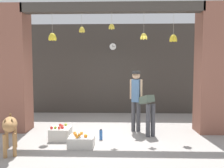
{
  "coord_description": "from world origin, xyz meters",
  "views": [
    {
      "loc": [
        0.18,
        -5.48,
        1.68
      ],
      "look_at": [
        0.0,
        0.4,
        1.27
      ],
      "focal_mm": 35.0,
      "sensor_mm": 36.0,
      "label": 1
    }
  ],
  "objects_px": {
    "shopkeeper": "(136,96)",
    "fruit_crate_oranges": "(81,141)",
    "wall_clock": "(113,47)",
    "water_bottle": "(101,135)",
    "worker_stooping": "(146,107)",
    "fruit_crate_apples": "(61,133)",
    "dog": "(10,126)"
  },
  "relations": [
    {
      "from": "shopkeeper",
      "to": "fruit_crate_oranges",
      "type": "distance_m",
      "value": 1.93
    },
    {
      "from": "fruit_crate_oranges",
      "to": "wall_clock",
      "type": "relative_size",
      "value": 2.09
    },
    {
      "from": "water_bottle",
      "to": "worker_stooping",
      "type": "bearing_deg",
      "value": 22.92
    },
    {
      "from": "fruit_crate_oranges",
      "to": "water_bottle",
      "type": "bearing_deg",
      "value": 50.15
    },
    {
      "from": "worker_stooping",
      "to": "shopkeeper",
      "type": "bearing_deg",
      "value": 112.74
    },
    {
      "from": "shopkeeper",
      "to": "fruit_crate_apples",
      "type": "xyz_separation_m",
      "value": [
        -1.84,
        -0.75,
        -0.8
      ]
    },
    {
      "from": "dog",
      "to": "wall_clock",
      "type": "bearing_deg",
      "value": 129.88
    },
    {
      "from": "worker_stooping",
      "to": "wall_clock",
      "type": "distance_m",
      "value": 3.31
    },
    {
      "from": "dog",
      "to": "water_bottle",
      "type": "xyz_separation_m",
      "value": [
        1.73,
        0.89,
        -0.42
      ]
    },
    {
      "from": "fruit_crate_apples",
      "to": "water_bottle",
      "type": "relative_size",
      "value": 1.91
    },
    {
      "from": "fruit_crate_oranges",
      "to": "fruit_crate_apples",
      "type": "relative_size",
      "value": 1.15
    },
    {
      "from": "shopkeeper",
      "to": "fruit_crate_oranges",
      "type": "bearing_deg",
      "value": 64.59
    },
    {
      "from": "fruit_crate_apples",
      "to": "wall_clock",
      "type": "height_order",
      "value": "wall_clock"
    },
    {
      "from": "dog",
      "to": "worker_stooping",
      "type": "bearing_deg",
      "value": 91.31
    },
    {
      "from": "dog",
      "to": "water_bottle",
      "type": "distance_m",
      "value": 1.99
    },
    {
      "from": "wall_clock",
      "to": "worker_stooping",
      "type": "bearing_deg",
      "value": -70.53
    },
    {
      "from": "water_bottle",
      "to": "fruit_crate_oranges",
      "type": "bearing_deg",
      "value": -129.85
    },
    {
      "from": "fruit_crate_oranges",
      "to": "wall_clock",
      "type": "height_order",
      "value": "wall_clock"
    },
    {
      "from": "shopkeeper",
      "to": "water_bottle",
      "type": "bearing_deg",
      "value": 60.8
    },
    {
      "from": "dog",
      "to": "worker_stooping",
      "type": "distance_m",
      "value": 3.17
    },
    {
      "from": "fruit_crate_apples",
      "to": "worker_stooping",
      "type": "bearing_deg",
      "value": 13.67
    },
    {
      "from": "water_bottle",
      "to": "wall_clock",
      "type": "height_order",
      "value": "wall_clock"
    },
    {
      "from": "shopkeeper",
      "to": "fruit_crate_oranges",
      "type": "relative_size",
      "value": 2.99
    },
    {
      "from": "shopkeeper",
      "to": "worker_stooping",
      "type": "distance_m",
      "value": 0.43
    },
    {
      "from": "shopkeeper",
      "to": "fruit_crate_apples",
      "type": "bearing_deg",
      "value": 43.8
    },
    {
      "from": "fruit_crate_apples",
      "to": "water_bottle",
      "type": "distance_m",
      "value": 0.96
    },
    {
      "from": "dog",
      "to": "wall_clock",
      "type": "relative_size",
      "value": 3.69
    },
    {
      "from": "shopkeeper",
      "to": "fruit_crate_apples",
      "type": "distance_m",
      "value": 2.14
    },
    {
      "from": "worker_stooping",
      "to": "water_bottle",
      "type": "distance_m",
      "value": 1.35
    },
    {
      "from": "fruit_crate_oranges",
      "to": "fruit_crate_apples",
      "type": "bearing_deg",
      "value": 142.72
    },
    {
      "from": "worker_stooping",
      "to": "fruit_crate_apples",
      "type": "bearing_deg",
      "value": 171.53
    },
    {
      "from": "fruit_crate_apples",
      "to": "dog",
      "type": "bearing_deg",
      "value": -132.25
    }
  ]
}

